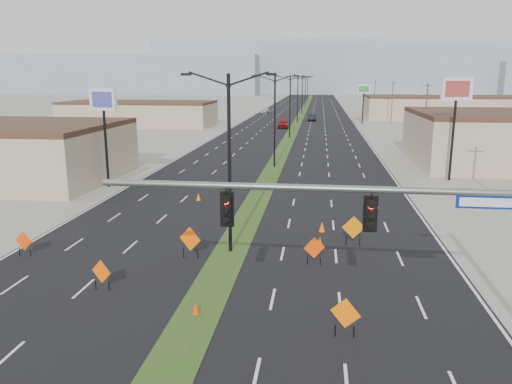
# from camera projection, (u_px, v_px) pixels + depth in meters

# --- Properties ---
(ground) EXTENTS (600.00, 600.00, 0.00)m
(ground) POSITION_uv_depth(u_px,v_px,m) (169.00, 370.00, 17.09)
(ground) COLOR gray
(ground) RESTS_ON ground
(road_surface) EXTENTS (25.00, 400.00, 0.02)m
(road_surface) POSITION_uv_depth(u_px,v_px,m) (298.00, 121.00, 113.75)
(road_surface) COLOR black
(road_surface) RESTS_ON ground
(median_strip) EXTENTS (2.00, 400.00, 0.04)m
(median_strip) POSITION_uv_depth(u_px,v_px,m) (298.00, 121.00, 113.75)
(median_strip) COLOR #274117
(median_strip) RESTS_ON ground
(building_sw_far) EXTENTS (30.00, 14.00, 4.50)m
(building_sw_far) POSITION_uv_depth(u_px,v_px,m) (139.00, 115.00, 102.67)
(building_sw_far) COLOR tan
(building_sw_far) RESTS_ON ground
(building_se_far) EXTENTS (44.00, 16.00, 5.00)m
(building_se_far) POSITION_uv_depth(u_px,v_px,m) (460.00, 109.00, 118.20)
(building_se_far) COLOR tan
(building_se_far) RESTS_ON ground
(mesa_west) EXTENTS (180.00, 50.00, 22.00)m
(mesa_west) POSITION_uv_depth(u_px,v_px,m) (112.00, 75.00, 299.98)
(mesa_west) COLOR #879AA7
(mesa_west) RESTS_ON ground
(mesa_center) EXTENTS (220.00, 50.00, 28.00)m
(mesa_center) POSITION_uv_depth(u_px,v_px,m) (380.00, 70.00, 299.03)
(mesa_center) COLOR #879AA7
(mesa_center) RESTS_ON ground
(mesa_backdrop) EXTENTS (140.00, 50.00, 32.00)m
(mesa_backdrop) POSITION_uv_depth(u_px,v_px,m) (267.00, 67.00, 326.49)
(mesa_backdrop) COLOR #879AA7
(mesa_backdrop) RESTS_ON ground
(signal_mast) EXTENTS (16.30, 0.60, 8.00)m
(signal_mast) POSITION_uv_depth(u_px,v_px,m) (426.00, 229.00, 16.90)
(signal_mast) COLOR slate
(signal_mast) RESTS_ON ground
(streetlight_0) EXTENTS (5.15, 0.24, 10.02)m
(streetlight_0) POSITION_uv_depth(u_px,v_px,m) (229.00, 159.00, 27.47)
(streetlight_0) COLOR black
(streetlight_0) RESTS_ON ground
(streetlight_1) EXTENTS (5.15, 0.24, 10.02)m
(streetlight_1) POSITION_uv_depth(u_px,v_px,m) (275.00, 118.00, 54.54)
(streetlight_1) COLOR black
(streetlight_1) RESTS_ON ground
(streetlight_2) EXTENTS (5.15, 0.24, 10.02)m
(streetlight_2) POSITION_uv_depth(u_px,v_px,m) (290.00, 105.00, 81.60)
(streetlight_2) COLOR black
(streetlight_2) RESTS_ON ground
(streetlight_3) EXTENTS (5.15, 0.24, 10.02)m
(streetlight_3) POSITION_uv_depth(u_px,v_px,m) (298.00, 98.00, 108.67)
(streetlight_3) COLOR black
(streetlight_3) RESTS_ON ground
(streetlight_4) EXTENTS (5.15, 0.24, 10.02)m
(streetlight_4) POSITION_uv_depth(u_px,v_px,m) (302.00, 94.00, 135.73)
(streetlight_4) COLOR black
(streetlight_4) RESTS_ON ground
(streetlight_5) EXTENTS (5.15, 0.24, 10.02)m
(streetlight_5) POSITION_uv_depth(u_px,v_px,m) (305.00, 91.00, 162.80)
(streetlight_5) COLOR black
(streetlight_5) RESTS_ON ground
(streetlight_6) EXTENTS (5.15, 0.24, 10.02)m
(streetlight_6) POSITION_uv_depth(u_px,v_px,m) (308.00, 89.00, 189.87)
(streetlight_6) COLOR black
(streetlight_6) RESTS_ON ground
(utility_pole_1) EXTENTS (1.60, 0.20, 9.00)m
(utility_pole_1) POSITION_uv_depth(u_px,v_px,m) (426.00, 114.00, 71.59)
(utility_pole_1) COLOR #4C3823
(utility_pole_1) RESTS_ON ground
(utility_pole_2) EXTENTS (1.60, 0.20, 9.00)m
(utility_pole_2) POSITION_uv_depth(u_px,v_px,m) (392.00, 102.00, 105.42)
(utility_pole_2) COLOR #4C3823
(utility_pole_2) RESTS_ON ground
(utility_pole_3) EXTENTS (1.60, 0.20, 9.00)m
(utility_pole_3) POSITION_uv_depth(u_px,v_px,m) (375.00, 96.00, 139.25)
(utility_pole_3) COLOR #4C3823
(utility_pole_3) RESTS_ON ground
(car_left) EXTENTS (2.20, 4.95, 1.65)m
(car_left) POSITION_uv_depth(u_px,v_px,m) (283.00, 124.00, 98.39)
(car_left) COLOR maroon
(car_left) RESTS_ON ground
(car_mid) EXTENTS (1.82, 4.89, 1.60)m
(car_mid) POSITION_uv_depth(u_px,v_px,m) (312.00, 117.00, 114.61)
(car_mid) COLOR black
(car_mid) RESTS_ON ground
(car_far) EXTENTS (2.43, 4.82, 1.34)m
(car_far) POSITION_uv_depth(u_px,v_px,m) (265.00, 111.00, 138.60)
(car_far) COLOR #B7BDC1
(car_far) RESTS_ON ground
(construction_sign_0) EXTENTS (1.08, 0.18, 1.45)m
(construction_sign_0) POSITION_uv_depth(u_px,v_px,m) (24.00, 242.00, 27.76)
(construction_sign_0) COLOR #DE3A04
(construction_sign_0) RESTS_ON ground
(construction_sign_1) EXTENTS (1.08, 0.42, 1.51)m
(construction_sign_1) POSITION_uv_depth(u_px,v_px,m) (101.00, 273.00, 23.28)
(construction_sign_1) COLOR #FF5005
(construction_sign_1) RESTS_ON ground
(construction_sign_2) EXTENTS (1.29, 0.51, 1.82)m
(construction_sign_2) POSITION_uv_depth(u_px,v_px,m) (190.00, 240.00, 27.38)
(construction_sign_2) COLOR #F05705
(construction_sign_2) RESTS_ON ground
(construction_sign_3) EXTENTS (1.14, 0.49, 1.62)m
(construction_sign_3) POSITION_uv_depth(u_px,v_px,m) (345.00, 315.00, 19.03)
(construction_sign_3) COLOR #FF6905
(construction_sign_3) RESTS_ON ground
(construction_sign_4) EXTENTS (1.12, 0.42, 1.56)m
(construction_sign_4) POSITION_uv_depth(u_px,v_px,m) (314.00, 249.00, 26.45)
(construction_sign_4) COLOR #FF4305
(construction_sign_4) RESTS_ON ground
(construction_sign_5) EXTENTS (1.36, 0.19, 1.82)m
(construction_sign_5) POSITION_uv_depth(u_px,v_px,m) (354.00, 228.00, 29.48)
(construction_sign_5) COLOR orange
(construction_sign_5) RESTS_ON ground
(cone_0) EXTENTS (0.43, 0.43, 0.60)m
(cone_0) POSITION_uv_depth(u_px,v_px,m) (196.00, 308.00, 21.01)
(cone_0) COLOR #E63704
(cone_0) RESTS_ON ground
(cone_1) EXTENTS (0.50, 0.50, 0.68)m
(cone_1) POSITION_uv_depth(u_px,v_px,m) (322.00, 227.00, 32.30)
(cone_1) COLOR #F05D05
(cone_1) RESTS_ON ground
(cone_2) EXTENTS (0.45, 0.45, 0.67)m
(cone_2) POSITION_uv_depth(u_px,v_px,m) (320.00, 242.00, 29.26)
(cone_2) COLOR #DC5304
(cone_2) RESTS_ON ground
(cone_3) EXTENTS (0.44, 0.44, 0.62)m
(cone_3) POSITION_uv_depth(u_px,v_px,m) (198.00, 197.00, 40.51)
(cone_3) COLOR #EA6204
(cone_3) RESTS_ON ground
(pole_sign_west) EXTENTS (2.83, 1.32, 8.85)m
(pole_sign_west) POSITION_uv_depth(u_px,v_px,m) (103.00, 107.00, 44.15)
(pole_sign_west) COLOR black
(pole_sign_west) RESTS_ON ground
(pole_sign_east_near) EXTENTS (3.12, 1.43, 9.80)m
(pole_sign_east_near) POSITION_uv_depth(u_px,v_px,m) (456.00, 97.00, 46.80)
(pole_sign_east_near) COLOR black
(pole_sign_east_near) RESTS_ON ground
(pole_sign_east_far) EXTENTS (2.71, 0.68, 8.24)m
(pole_sign_east_far) POSITION_uv_depth(u_px,v_px,m) (364.00, 92.00, 105.83)
(pole_sign_east_far) COLOR black
(pole_sign_east_far) RESTS_ON ground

